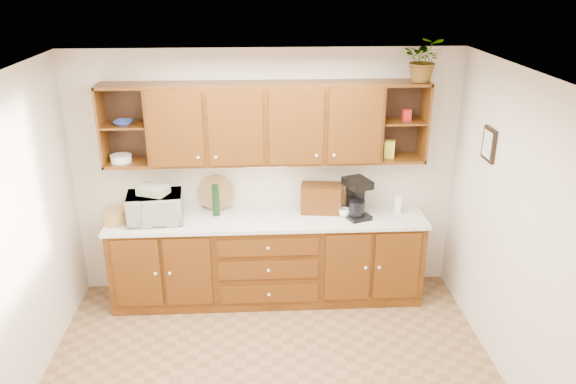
{
  "coord_description": "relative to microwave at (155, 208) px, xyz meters",
  "views": [
    {
      "loc": [
        -0.08,
        -3.79,
        3.31
      ],
      "look_at": [
        0.2,
        1.15,
        1.33
      ],
      "focal_mm": 35.0,
      "sensor_mm": 36.0,
      "label": 1
    }
  ],
  "objects": [
    {
      "name": "framed_picture",
      "position": [
        3.1,
        -0.51,
        0.76
      ],
      "size": [
        0.03,
        0.24,
        0.3
      ],
      "primitive_type": "cube",
      "color": "black",
      "rests_on": "right_wall"
    },
    {
      "name": "undercabinet_light",
      "position": [
        1.12,
        0.13,
        0.38
      ],
      "size": [
        0.4,
        0.05,
        0.02
      ],
      "primitive_type": "cube",
      "color": "white",
      "rests_on": "upper_cabinets"
    },
    {
      "name": "mug_tree",
      "position": [
        1.93,
        0.08,
        -0.1
      ],
      "size": [
        0.28,
        0.28,
        0.31
      ],
      "rotation": [
        0.0,
        0.0,
        0.34
      ],
      "color": "#361906",
      "rests_on": "countertop"
    },
    {
      "name": "microwave",
      "position": [
        0.0,
        0.0,
        0.0
      ],
      "size": [
        0.57,
        0.41,
        0.3
      ],
      "primitive_type": "imported",
      "rotation": [
        0.0,
        0.0,
        0.1
      ],
      "color": "beige",
      "rests_on": "countertop"
    },
    {
      "name": "plate_stack",
      "position": [
        -0.32,
        0.17,
        0.47
      ],
      "size": [
        0.24,
        0.24,
        0.07
      ],
      "primitive_type": "cylinder",
      "rotation": [
        0.0,
        0.0,
        -0.2
      ],
      "color": "white",
      "rests_on": "upper_cabinets"
    },
    {
      "name": "potted_plant",
      "position": [
        2.64,
        0.14,
        1.41
      ],
      "size": [
        0.46,
        0.42,
        0.42
      ],
      "primitive_type": "imported",
      "rotation": [
        0.0,
        0.0,
        -0.28
      ],
      "color": "#999999",
      "rests_on": "upper_cabinets"
    },
    {
      "name": "pantry_box_red",
      "position": [
        2.51,
        0.15,
        0.87
      ],
      "size": [
        0.09,
        0.08,
        0.12
      ],
      "primitive_type": "cube",
      "rotation": [
        0.0,
        0.0,
        0.1
      ],
      "color": "#A31817",
      "rests_on": "upper_cabinets"
    },
    {
      "name": "woven_tray",
      "position": [
        0.59,
        0.28,
        -0.14
      ],
      "size": [
        0.38,
        0.13,
        0.37
      ],
      "primitive_type": "cylinder",
      "rotation": [
        1.36,
        0.0,
        -0.09
      ],
      "color": "#A87A46",
      "rests_on": "countertop"
    },
    {
      "name": "pantry_box_yellow",
      "position": [
        2.37,
        0.16,
        0.52
      ],
      "size": [
        0.12,
        0.1,
        0.18
      ],
      "primitive_type": "cube",
      "rotation": [
        0.0,
        0.0,
        -0.31
      ],
      "color": "gold",
      "rests_on": "upper_cabinets"
    },
    {
      "name": "back_wall",
      "position": [
        1.12,
        0.34,
        0.21
      ],
      "size": [
        4.0,
        0.0,
        4.0
      ],
      "primitive_type": "plane",
      "rotation": [
        1.57,
        0.0,
        0.0
      ],
      "color": "beige",
      "rests_on": "floor"
    },
    {
      "name": "right_wall",
      "position": [
        3.12,
        -1.41,
        0.21
      ],
      "size": [
        0.0,
        3.5,
        3.5
      ],
      "primitive_type": "plane",
      "rotation": [
        1.57,
        0.0,
        -1.57
      ],
      "color": "beige",
      "rests_on": "floor"
    },
    {
      "name": "canister_white",
      "position": [
        2.48,
        0.07,
        -0.06
      ],
      "size": [
        0.11,
        0.11,
        0.18
      ],
      "primitive_type": "cylinder",
      "rotation": [
        0.0,
        0.0,
        0.31
      ],
      "color": "white",
      "rests_on": "countertop"
    },
    {
      "name": "canister_red",
      "position": [
        1.82,
        0.13,
        -0.08
      ],
      "size": [
        0.12,
        0.12,
        0.14
      ],
      "primitive_type": "cylinder",
      "rotation": [
        0.0,
        0.0,
        -0.25
      ],
      "color": "#A31817",
      "rests_on": "countertop"
    },
    {
      "name": "bread_box",
      "position": [
        1.68,
        0.17,
        -0.0
      ],
      "size": [
        0.44,
        0.31,
        0.29
      ],
      "primitive_type": "cube",
      "rotation": [
        0.0,
        0.0,
        -0.13
      ],
      "color": "#361906",
      "rests_on": "countertop"
    },
    {
      "name": "towel_stack",
      "position": [
        0.0,
        0.0,
        0.19
      ],
      "size": [
        0.33,
        0.29,
        0.08
      ],
      "primitive_type": "cube",
      "rotation": [
        0.0,
        0.0,
        -0.4
      ],
      "color": "#CCC160",
      "rests_on": "microwave"
    },
    {
      "name": "base_cabinets",
      "position": [
        1.12,
        0.04,
        -0.64
      ],
      "size": [
        3.2,
        0.6,
        0.9
      ],
      "primitive_type": "cube",
      "color": "#361906",
      "rests_on": "floor"
    },
    {
      "name": "bowl_stack",
      "position": [
        -0.25,
        0.15,
        0.83
      ],
      "size": [
        0.19,
        0.19,
        0.04
      ],
      "primitive_type": "imported",
      "rotation": [
        0.0,
        0.0,
        -0.06
      ],
      "color": "navy",
      "rests_on": "upper_cabinets"
    },
    {
      "name": "countertop",
      "position": [
        1.12,
        0.03,
        -0.17
      ],
      "size": [
        3.24,
        0.64,
        0.04
      ],
      "primitive_type": "cube",
      "color": "silver",
      "rests_on": "base_cabinets"
    },
    {
      "name": "coffee_maker",
      "position": [
        2.03,
        0.02,
        0.05
      ],
      "size": [
        0.31,
        0.35,
        0.41
      ],
      "rotation": [
        0.0,
        0.0,
        0.37
      ],
      "color": "black",
      "rests_on": "countertop"
    },
    {
      "name": "ceiling",
      "position": [
        1.12,
        -1.41,
        1.51
      ],
      "size": [
        4.0,
        4.0,
        0.0
      ],
      "primitive_type": "plane",
      "rotation": [
        3.14,
        0.0,
        0.0
      ],
      "color": "white",
      "rests_on": "back_wall"
    },
    {
      "name": "wine_bottle",
      "position": [
        0.6,
        0.11,
        0.02
      ],
      "size": [
        0.09,
        0.09,
        0.33
      ],
      "primitive_type": "cylinder",
      "rotation": [
        0.0,
        0.0,
        -0.24
      ],
      "color": "black",
      "rests_on": "countertop"
    },
    {
      "name": "upper_cabinets",
      "position": [
        1.13,
        0.18,
        0.8
      ],
      "size": [
        3.2,
        0.33,
        0.8
      ],
      "color": "#361906",
      "rests_on": "back_wall"
    },
    {
      "name": "canister_yellow",
      "position": [
        2.05,
        0.03,
        -0.09
      ],
      "size": [
        0.1,
        0.1,
        0.11
      ],
      "primitive_type": "cylinder",
      "rotation": [
        0.0,
        0.0,
        0.04
      ],
      "color": "gold",
      "rests_on": "countertop"
    },
    {
      "name": "left_wall",
      "position": [
        -0.88,
        -1.41,
        0.21
      ],
      "size": [
        0.0,
        3.5,
        3.5
      ],
      "primitive_type": "plane",
      "rotation": [
        1.57,
        0.0,
        1.57
      ],
      "color": "beige",
      "rests_on": "floor"
    },
    {
      "name": "wicker_basket",
      "position": [
        -0.4,
        -0.03,
        -0.07
      ],
      "size": [
        0.29,
        0.29,
        0.16
      ],
      "primitive_type": "cylinder",
      "rotation": [
        0.0,
        0.0,
        0.24
      ],
      "color": "#A87A46",
      "rests_on": "countertop"
    }
  ]
}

